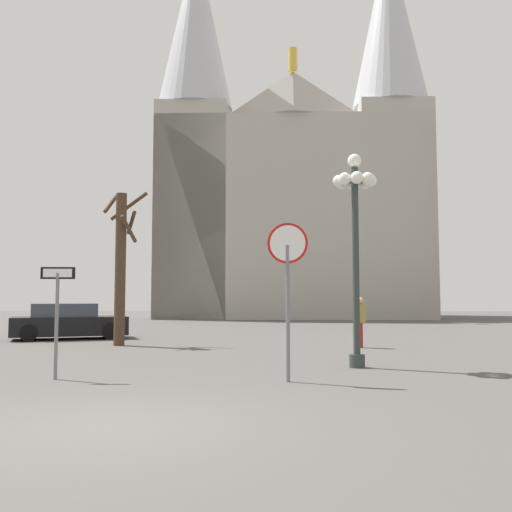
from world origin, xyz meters
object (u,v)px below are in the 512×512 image
bare_tree (121,263)px  parked_car_near_black (68,322)px  cathedral (292,190)px  one_way_arrow_sign (57,307)px  stop_sign (288,269)px  pedestrian_walking (361,317)px  street_lamp (355,222)px

bare_tree → parked_car_near_black: size_ratio=1.14×
cathedral → parked_car_near_black: 27.65m
one_way_arrow_sign → parked_car_near_black: one_way_arrow_sign is taller
stop_sign → pedestrian_walking: (2.42, 7.38, -1.18)m
one_way_arrow_sign → cathedral: bearing=81.3°
cathedral → bare_tree: bearing=-103.2°
one_way_arrow_sign → parked_car_near_black: size_ratio=0.47×
cathedral → one_way_arrow_sign: bearing=-98.7°
pedestrian_walking → stop_sign: bearing=-108.2°
one_way_arrow_sign → street_lamp: 6.83m
street_lamp → stop_sign: bearing=-125.5°
street_lamp → parked_car_near_black: street_lamp is taller
parked_car_near_black → cathedral: bearing=69.3°
pedestrian_walking → bare_tree: bearing=176.7°
cathedral → street_lamp: (0.87, -32.55, -7.07)m
bare_tree → parked_car_near_black: 4.49m
bare_tree → cathedral: bearing=76.8°
street_lamp → pedestrian_walking: 5.72m
street_lamp → one_way_arrow_sign: bearing=-160.8°
one_way_arrow_sign → bare_tree: size_ratio=0.42×
pedestrian_walking → street_lamp: bearing=-99.0°
parked_car_near_black → pedestrian_walking: bearing=-16.7°
one_way_arrow_sign → parked_car_near_black: bearing=110.0°
cathedral → pedestrian_walking: bearing=-86.5°
one_way_arrow_sign → pedestrian_walking: 10.10m
cathedral → stop_sign: (-0.74, -34.81, -8.30)m
cathedral → one_way_arrow_sign: size_ratio=14.25×
parked_car_near_black → pedestrian_walking: 11.30m
bare_tree → parked_car_near_black: (-2.83, 2.78, -2.11)m
one_way_arrow_sign → bare_tree: bearing=97.4°
stop_sign → pedestrian_walking: 7.86m
cathedral → pedestrian_walking: (1.68, -27.43, -9.48)m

